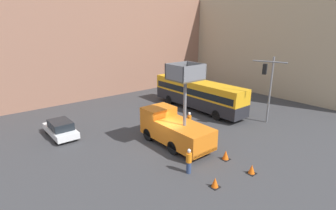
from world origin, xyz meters
name	(u,v)px	position (x,y,z in m)	size (l,w,h in m)	color
ground_plane	(165,148)	(0.00, 0.00, 0.00)	(120.00, 120.00, 0.00)	#38383A
building_backdrop_far	(63,46)	(0.00, 22.06, 6.65)	(44.00, 10.00, 13.31)	#936651
building_backdrop_side	(277,43)	(25.95, 5.74, 6.83)	(10.00, 28.00, 13.66)	tan
utility_truck	(174,127)	(0.89, -0.05, 1.53)	(2.52, 6.45, 6.72)	orange
city_bus	(198,93)	(9.06, 5.38, 1.93)	(2.42, 12.16, 3.29)	#232328
traffic_light_pole	(269,81)	(10.43, -2.30, 4.35)	(3.15, 2.89, 6.51)	slate
road_worker_near_truck	(189,161)	(-1.13, -3.87, 0.86)	(0.38, 0.38, 1.74)	navy
road_worker_directing	(189,122)	(3.74, 1.20, 0.93)	(0.38, 0.38, 1.86)	navy
traffic_cone_near_truck	(215,183)	(-1.00, -6.02, 0.30)	(0.55, 0.55, 0.63)	black
traffic_cone_mid_road	(252,169)	(2.01, -6.54, 0.30)	(0.56, 0.56, 0.64)	black
traffic_cone_far_side	(226,155)	(2.20, -4.24, 0.32)	(0.60, 0.60, 0.69)	black
parked_car_curbside	(61,129)	(-5.67, 7.46, 0.74)	(1.82, 4.28, 1.47)	silver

